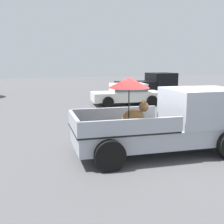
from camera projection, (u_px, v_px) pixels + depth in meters
The scene contains 4 objects.
ground_plane at pixel (158, 153), 8.51m from camera, with size 80.00×80.00×0.00m, color #4C4C4F.
pickup_truck_main at pixel (173, 121), 8.43m from camera, with size 5.14×2.45×2.29m.
pickup_truck_red at pixel (150, 85), 21.55m from camera, with size 4.91×2.42×1.80m.
parked_sedan_near at pixel (127, 93), 17.62m from camera, with size 4.45×2.29×1.33m.
Camera 1 is at (-3.82, -7.33, 2.73)m, focal length 45.47 mm.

